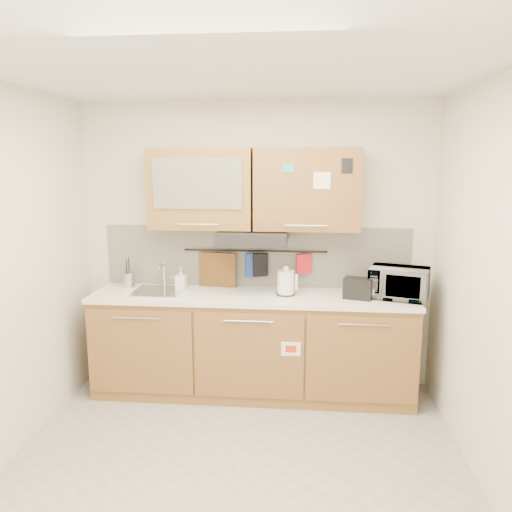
# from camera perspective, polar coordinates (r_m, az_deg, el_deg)

# --- Properties ---
(floor) EXTENTS (3.20, 3.20, 0.00)m
(floor) POSITION_cam_1_polar(r_m,az_deg,el_deg) (3.68, -2.44, -23.41)
(floor) COLOR #9E9993
(floor) RESTS_ON ground
(ceiling) EXTENTS (3.20, 3.20, 0.00)m
(ceiling) POSITION_cam_1_polar(r_m,az_deg,el_deg) (3.09, -2.85, 20.73)
(ceiling) COLOR white
(ceiling) RESTS_ON wall_back
(wall_back) EXTENTS (3.20, 0.00, 3.20)m
(wall_back) POSITION_cam_1_polar(r_m,az_deg,el_deg) (4.60, -0.04, 1.18)
(wall_back) COLOR silver
(wall_back) RESTS_ON ground
(wall_right) EXTENTS (0.00, 3.00, 3.00)m
(wall_right) POSITION_cam_1_polar(r_m,az_deg,el_deg) (3.32, 25.93, -3.65)
(wall_right) COLOR silver
(wall_right) RESTS_ON ground
(base_cabinet) EXTENTS (2.80, 0.64, 0.88)m
(base_cabinet) POSITION_cam_1_polar(r_m,az_deg,el_deg) (4.54, -0.41, -10.67)
(base_cabinet) COLOR olive
(base_cabinet) RESTS_ON floor
(countertop) EXTENTS (2.82, 0.62, 0.04)m
(countertop) POSITION_cam_1_polar(r_m,az_deg,el_deg) (4.38, -0.43, -4.65)
(countertop) COLOR white
(countertop) RESTS_ON base_cabinet
(backsplash) EXTENTS (2.80, 0.02, 0.56)m
(backsplash) POSITION_cam_1_polar(r_m,az_deg,el_deg) (4.60, -0.06, -0.07)
(backsplash) COLOR silver
(backsplash) RESTS_ON countertop
(upper_cabinets) EXTENTS (1.82, 0.37, 0.70)m
(upper_cabinets) POSITION_cam_1_polar(r_m,az_deg,el_deg) (4.36, -0.33, 7.69)
(upper_cabinets) COLOR olive
(upper_cabinets) RESTS_ON wall_back
(range_hood) EXTENTS (0.60, 0.46, 0.10)m
(range_hood) POSITION_cam_1_polar(r_m,az_deg,el_deg) (4.33, -0.36, 2.20)
(range_hood) COLOR black
(range_hood) RESTS_ON upper_cabinets
(sink) EXTENTS (0.42, 0.40, 0.26)m
(sink) POSITION_cam_1_polar(r_m,az_deg,el_deg) (4.55, -11.12, -3.95)
(sink) COLOR silver
(sink) RESTS_ON countertop
(utensil_rail) EXTENTS (1.30, 0.02, 0.02)m
(utensil_rail) POSITION_cam_1_polar(r_m,az_deg,el_deg) (4.55, -0.10, 0.58)
(utensil_rail) COLOR black
(utensil_rail) RESTS_ON backsplash
(utensil_crock) EXTENTS (0.12, 0.12, 0.28)m
(utensil_crock) POSITION_cam_1_polar(r_m,az_deg,el_deg) (4.76, -14.34, -2.62)
(utensil_crock) COLOR #ABABB0
(utensil_crock) RESTS_ON countertop
(kettle) EXTENTS (0.18, 0.16, 0.26)m
(kettle) POSITION_cam_1_polar(r_m,az_deg,el_deg) (4.35, 3.44, -3.14)
(kettle) COLOR white
(kettle) RESTS_ON countertop
(toaster) EXTENTS (0.26, 0.20, 0.18)m
(toaster) POSITION_cam_1_polar(r_m,az_deg,el_deg) (4.31, 11.58, -3.61)
(toaster) COLOR black
(toaster) RESTS_ON countertop
(microwave) EXTENTS (0.55, 0.45, 0.26)m
(microwave) POSITION_cam_1_polar(r_m,az_deg,el_deg) (4.40, 16.02, -2.97)
(microwave) COLOR #999999
(microwave) RESTS_ON countertop
(soap_bottle) EXTENTS (0.10, 0.10, 0.20)m
(soap_bottle) POSITION_cam_1_polar(r_m,az_deg,el_deg) (4.56, -8.56, -2.60)
(soap_bottle) COLOR #999999
(soap_bottle) RESTS_ON countertop
(cutting_board) EXTENTS (0.35, 0.07, 0.43)m
(cutting_board) POSITION_cam_1_polar(r_m,az_deg,el_deg) (4.63, -4.40, -2.26)
(cutting_board) COLOR brown
(cutting_board) RESTS_ON utensil_rail
(oven_mitt) EXTENTS (0.13, 0.08, 0.22)m
(oven_mitt) POSITION_cam_1_polar(r_m,az_deg,el_deg) (4.57, -0.41, -1.03)
(oven_mitt) COLOR #223F9C
(oven_mitt) RESTS_ON utensil_rail
(dark_pouch) EXTENTS (0.14, 0.08, 0.21)m
(dark_pouch) POSITION_cam_1_polar(r_m,az_deg,el_deg) (4.56, 0.50, -1.02)
(dark_pouch) COLOR black
(dark_pouch) RESTS_ON utensil_rail
(pot_holder) EXTENTS (0.14, 0.06, 0.18)m
(pot_holder) POSITION_cam_1_polar(r_m,az_deg,el_deg) (4.54, 5.50, -0.89)
(pot_holder) COLOR red
(pot_holder) RESTS_ON utensil_rail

